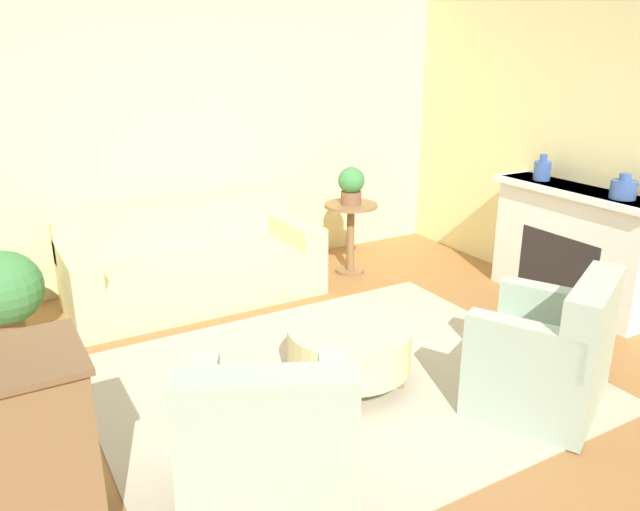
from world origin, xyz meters
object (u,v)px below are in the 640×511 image
armchair_right (548,357)px  potted_plant_on_side_table (351,184)px  side_table (351,226)px  vase_mantel_far (623,189)px  ottoman_table (349,346)px  armchair_left (269,453)px  potted_plant_floor (4,290)px  vase_mantel_near (542,170)px  couch (193,268)px

armchair_right → potted_plant_on_side_table: potted_plant_on_side_table is taller
side_table → vase_mantel_far: size_ratio=3.54×
ottoman_table → side_table: size_ratio=1.18×
side_table → vase_mantel_far: (1.25, -2.07, 0.65)m
side_table → potted_plant_on_side_table: bearing=90.0°
armchair_left → potted_plant_floor: (-0.94, 2.77, 0.07)m
armchair_right → potted_plant_on_side_table: 2.82m
vase_mantel_near → potted_plant_floor: 4.65m
armchair_right → side_table: bearing=84.1°
couch → potted_plant_on_side_table: 1.74m
ottoman_table → vase_mantel_near: (2.45, 0.61, 0.88)m
vase_mantel_near → vase_mantel_far: size_ratio=1.16×
vase_mantel_far → side_table: bearing=121.1°
couch → vase_mantel_near: (2.86, -1.39, 0.86)m
vase_mantel_near → potted_plant_on_side_table: size_ratio=0.63×
vase_mantel_near → couch: bearing=154.0°
armchair_right → potted_plant_floor: size_ratio=1.42×
side_table → couch: bearing=174.8°
potted_plant_on_side_table → potted_plant_floor: potted_plant_on_side_table is taller
armchair_right → potted_plant_on_side_table: (0.28, 2.75, 0.56)m
potted_plant_on_side_table → vase_mantel_near: bearing=-45.0°
potted_plant_on_side_table → potted_plant_floor: bearing=179.6°
ottoman_table → vase_mantel_near: vase_mantel_near is taller
armchair_right → ottoman_table: (-0.91, 0.89, -0.09)m
vase_mantel_near → ottoman_table: bearing=-166.0°
couch → vase_mantel_near: vase_mantel_near is taller
couch → ottoman_table: bearing=-78.3°
armchair_right → vase_mantel_near: size_ratio=4.45×
ottoman_table → side_table: bearing=57.2°
armchair_left → ottoman_table: 1.37m
armchair_right → potted_plant_on_side_table: bearing=84.1°
couch → armchair_right: size_ratio=2.13×
vase_mantel_far → armchair_left: bearing=-168.9°
armchair_left → vase_mantel_far: 3.63m
vase_mantel_far → potted_plant_floor: 4.94m
vase_mantel_far → vase_mantel_near: bearing=90.0°
armchair_left → armchair_right: 1.95m
armchair_left → side_table: 3.54m
vase_mantel_far → potted_plant_floor: size_ratio=0.28×
couch → vase_mantel_far: vase_mantel_far is taller
ottoman_table → vase_mantel_far: size_ratio=4.17×
armchair_right → vase_mantel_far: (1.53, 0.69, 0.78)m
ottoman_table → vase_mantel_far: bearing=-4.9°
couch → ottoman_table: size_ratio=2.63×
armchair_right → ottoman_table: size_ratio=1.24×
couch → potted_plant_on_side_table: potted_plant_on_side_table is taller
side_table → vase_mantel_near: 1.88m
vase_mantel_far → potted_plant_on_side_table: bearing=121.1°
potted_plant_floor → side_table: bearing=-0.4°
armchair_right → potted_plant_floor: (-2.88, 2.77, 0.07)m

